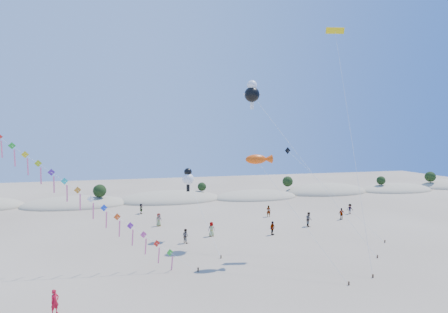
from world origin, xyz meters
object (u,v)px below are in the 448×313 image
at_px(kite_train, 20,152).
at_px(fish_kite, 259,159).
at_px(parafoil_kite, 336,36).
at_px(flyer_foreground, 55,302).

relative_size(kite_train, fish_kite, 2.82).
xyz_separation_m(parafoil_kite, flyer_foreground, (-27.56, -10.84, -22.08)).
relative_size(kite_train, flyer_foreground, 17.20).
height_order(kite_train, fish_kite, kite_train).
bearing_deg(kite_train, flyer_foreground, -67.06).
distance_m(fish_kite, parafoil_kite, 17.30).
height_order(fish_kite, flyer_foreground, fish_kite).
distance_m(kite_train, fish_kite, 21.56).
xyz_separation_m(kite_train, flyer_foreground, (4.19, -9.90, -9.64)).
height_order(parafoil_kite, flyer_foreground, parafoil_kite).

